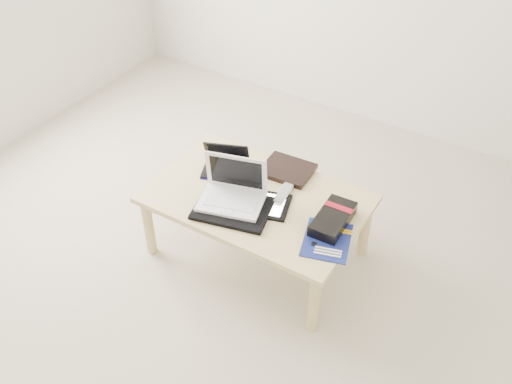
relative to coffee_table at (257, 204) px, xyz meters
The scene contains 13 objects.
ground 0.52m from the coffee_table, 94.87° to the right, with size 4.00×4.00×0.00m, color beige.
coffee_table is the anchor object (origin of this frame).
book 0.28m from the coffee_table, 83.30° to the left, with size 0.28×0.24×0.03m.
netbook 0.29m from the coffee_table, 157.93° to the left, with size 0.29×0.25×0.17m.
tablet 0.09m from the coffee_table, 34.50° to the right, with size 0.32×0.27×0.01m.
remote 0.16m from the coffee_table, 40.97° to the left, with size 0.09×0.25×0.02m.
neoprene_sleeve 0.17m from the coffee_table, 107.54° to the right, with size 0.37×0.27×0.02m, color black.
white_laptop 0.17m from the coffee_table, 129.79° to the right, with size 0.37×0.30×0.23m.
motherboard 0.46m from the coffee_table, 12.54° to the right, with size 0.28×0.32×0.01m.
gpu_box 0.43m from the coffee_table, ahead, with size 0.15×0.29×0.06m.
cable_coil 0.15m from the coffee_table, behind, with size 0.10×0.10×0.01m, color black.
floor_cable_coil 0.78m from the coffee_table, behind, with size 0.15×0.15×0.01m, color black.
floor_cable_trail 0.69m from the coffee_table, behind, with size 0.01×0.01×0.31m, color black.
Camera 1 is at (1.20, -1.52, 2.29)m, focal length 40.00 mm.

